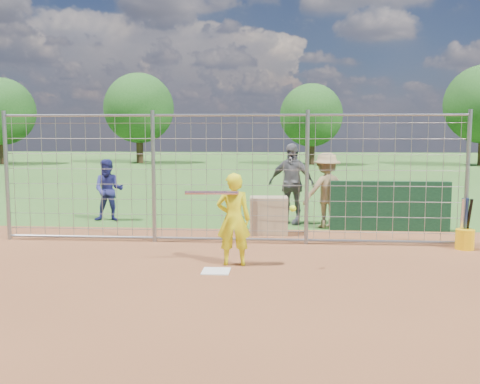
# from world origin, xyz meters

# --- Properties ---
(ground) EXTENTS (100.00, 100.00, 0.00)m
(ground) POSITION_xyz_m (0.00, 0.00, 0.00)
(ground) COLOR #2D591E
(ground) RESTS_ON ground
(infield_dirt) EXTENTS (18.00, 18.00, 0.00)m
(infield_dirt) POSITION_xyz_m (0.00, -3.00, 0.01)
(infield_dirt) COLOR brown
(infield_dirt) RESTS_ON ground
(home_plate) EXTENTS (0.43, 0.43, 0.02)m
(home_plate) POSITION_xyz_m (0.00, -0.20, 0.01)
(home_plate) COLOR silver
(home_plate) RESTS_ON ground
(dugout_wall) EXTENTS (2.60, 0.20, 1.10)m
(dugout_wall) POSITION_xyz_m (3.40, 3.60, 0.55)
(dugout_wall) COLOR #11381E
(dugout_wall) RESTS_ON ground
(batter) EXTENTS (0.58, 0.41, 1.52)m
(batter) POSITION_xyz_m (0.24, 0.26, 0.76)
(batter) COLOR yellow
(batter) RESTS_ON ground
(bystander_a) EXTENTS (0.80, 0.66, 1.52)m
(bystander_a) POSITION_xyz_m (-3.21, 4.42, 0.76)
(bystander_a) COLOR navy
(bystander_a) RESTS_ON ground
(bystander_b) EXTENTS (1.22, 0.84, 1.92)m
(bystander_b) POSITION_xyz_m (1.25, 4.36, 0.96)
(bystander_b) COLOR slate
(bystander_b) RESTS_ON ground
(bystander_c) EXTENTS (1.27, 1.01, 1.71)m
(bystander_c) POSITION_xyz_m (2.04, 3.89, 0.86)
(bystander_c) COLOR #957B51
(bystander_c) RESTS_ON ground
(equipment_bin) EXTENTS (0.82, 0.58, 0.80)m
(equipment_bin) POSITION_xyz_m (0.75, 3.00, 0.40)
(equipment_bin) COLOR tan
(equipment_bin) RESTS_ON ground
(equipment_in_play) EXTENTS (1.77, 0.18, 0.31)m
(equipment_in_play) POSITION_xyz_m (0.22, 0.08, 1.16)
(equipment_in_play) COLOR silver
(equipment_in_play) RESTS_ON ground
(bucket_with_bats) EXTENTS (0.34, 0.38, 0.97)m
(bucket_with_bats) POSITION_xyz_m (4.43, 1.76, 0.25)
(bucket_with_bats) COLOR #FDB80D
(bucket_with_bats) RESTS_ON ground
(backstop_fence) EXTENTS (9.08, 0.08, 2.60)m
(backstop_fence) POSITION_xyz_m (0.00, 2.00, 1.26)
(backstop_fence) COLOR gray
(backstop_fence) RESTS_ON ground
(tree_line) EXTENTS (44.66, 6.72, 6.48)m
(tree_line) POSITION_xyz_m (3.13, 28.13, 3.71)
(tree_line) COLOR #3F2B19
(tree_line) RESTS_ON ground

